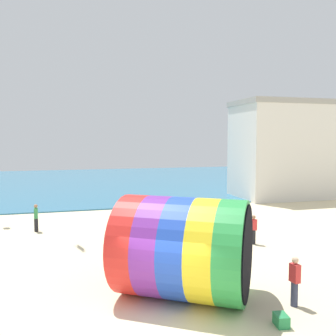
# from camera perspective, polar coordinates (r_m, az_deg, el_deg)

# --- Properties ---
(ground_plane) EXTENTS (120.00, 120.00, 0.00)m
(ground_plane) POSITION_cam_1_polar(r_m,az_deg,el_deg) (12.43, -0.83, -22.70)
(ground_plane) COLOR beige
(sea) EXTENTS (120.00, 40.00, 0.10)m
(sea) POSITION_cam_1_polar(r_m,az_deg,el_deg) (50.27, -12.27, -2.09)
(sea) COLOR teal
(sea) RESTS_ON ground
(giant_inflatable_tube) EXTENTS (5.72, 5.47, 3.61)m
(giant_inflatable_tube) POSITION_cam_1_polar(r_m,az_deg,el_deg) (13.62, 2.41, -12.06)
(giant_inflatable_tube) COLOR red
(giant_inflatable_tube) RESTS_ON ground
(kite_handler) EXTENTS (0.26, 0.38, 1.71)m
(kite_handler) POSITION_cam_1_polar(r_m,az_deg,el_deg) (13.90, 18.74, -15.98)
(kite_handler) COLOR #383D56
(kite_handler) RESTS_ON ground
(bystander_mid_beach) EXTENTS (0.42, 0.40, 1.58)m
(bystander_mid_beach) POSITION_cam_1_polar(r_m,az_deg,el_deg) (20.96, 12.89, -9.12)
(bystander_mid_beach) COLOR black
(bystander_mid_beach) RESTS_ON ground
(bystander_far_left) EXTENTS (0.24, 0.37, 1.69)m
(bystander_far_left) POSITION_cam_1_polar(r_m,az_deg,el_deg) (24.49, -19.47, -7.14)
(bystander_far_left) COLOR black
(bystander_far_left) RESTS_ON ground
(promenade_building) EXTENTS (13.98, 6.00, 9.34)m
(promenade_building) POSITION_cam_1_polar(r_m,az_deg,el_deg) (39.38, 19.98, 2.73)
(promenade_building) COLOR silver
(promenade_building) RESTS_ON ground
(cooler_box) EXTENTS (0.43, 0.57, 0.36)m
(cooler_box) POSITION_cam_1_polar(r_m,az_deg,el_deg) (12.74, 16.86, -21.30)
(cooler_box) COLOR #268C4C
(cooler_box) RESTS_ON ground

